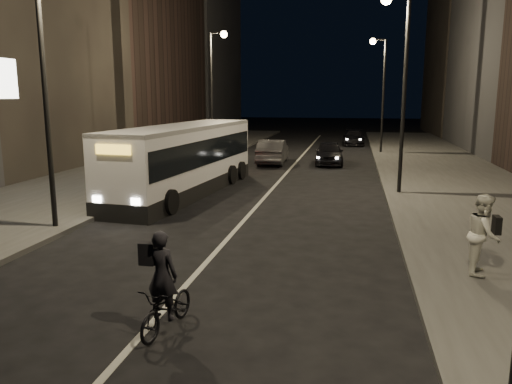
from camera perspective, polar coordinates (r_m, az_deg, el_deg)
The scene contains 14 objects.
ground at distance 11.30m, azimuth -8.58°, elevation -11.12°, with size 180.00×180.00×0.00m, color black.
sidewalk_right at distance 24.69m, azimuth 22.33°, elevation 0.44°, with size 7.00×70.00×0.16m, color #353533.
sidewalk_left at distance 27.06m, azimuth -15.67°, elevation 1.71°, with size 7.00×70.00×0.16m, color #353533.
building_row_left at distance 43.60m, azimuth -16.79°, elevation 19.42°, with size 8.00×61.00×22.00m, color black.
streetlight_right_mid at distance 21.94m, azimuth 16.02°, elevation 13.49°, with size 1.20×0.44×8.12m.
streetlight_right_far at distance 37.90m, azimuth 14.01°, elevation 12.32°, with size 1.20×0.44×8.12m.
streetlight_left_near at distance 16.52m, azimuth -22.44°, elevation 14.09°, with size 1.20×0.44×8.12m.
streetlight_left_far at distance 33.09m, azimuth -4.72°, elevation 12.85°, with size 1.20×0.44×8.12m.
city_bus at distance 22.00m, azimuth -8.16°, elevation 4.03°, with size 3.41×11.23×2.98m.
cyclist_on_bicycle at distance 9.29m, azimuth -10.28°, elevation -11.85°, with size 0.86×1.76×1.94m.
pedestrian_woman at distance 12.61m, azimuth 24.56°, elevation -4.42°, with size 0.91×0.71×1.87m, color beige.
car_near at distance 31.65m, azimuth 8.36°, elevation 4.45°, with size 1.69×4.21×1.44m, color black.
car_mid at distance 31.67m, azimuth 1.92°, elevation 4.64°, with size 1.61×4.63×1.52m, color #313234.
car_far at distance 44.85m, azimuth 11.10°, elevation 6.13°, with size 1.80×4.43×1.29m, color black.
Camera 1 is at (3.61, -9.84, 4.21)m, focal length 35.00 mm.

